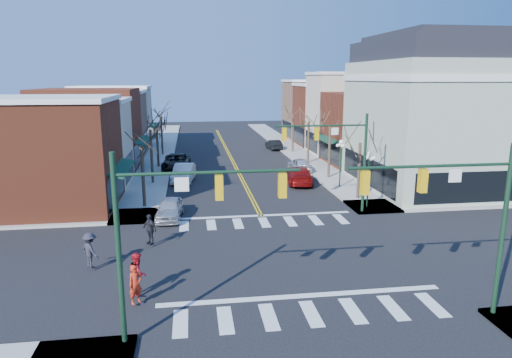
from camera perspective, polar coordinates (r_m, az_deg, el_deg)
name	(u,v)px	position (r m, az deg, el deg)	size (l,w,h in m)	color
ground	(282,257)	(25.42, 3.30, -9.73)	(160.00, 160.00, 0.00)	black
sidewalk_left	(150,181)	(44.27, -13.11, -0.24)	(3.50, 70.00, 0.15)	#9E9B93
sidewalk_right	(329,175)	(46.11, 9.09, 0.44)	(3.50, 70.00, 0.15)	#9E9B93
bldg_left_brick_a	(44,156)	(36.85, -25.00, 2.59)	(10.00, 8.50, 8.00)	maroon
bldg_left_stucco_a	(71,145)	(44.28, -22.15, 4.00)	(10.00, 7.00, 7.50)	beige
bldg_left_brick_b	(89,129)	(51.96, -20.12, 5.86)	(10.00, 9.00, 8.50)	maroon
bldg_left_tan	(104,125)	(60.04, -18.51, 6.44)	(10.00, 7.50, 7.80)	#986B53
bldg_left_stucco_b	(114,118)	(67.63, -17.38, 7.31)	(10.00, 8.00, 8.20)	beige
bldg_right_brick_a	(373,129)	(53.12, 14.42, 6.09)	(10.00, 8.50, 8.00)	maroon
bldg_right_stucco	(350,115)	(60.23, 11.66, 7.90)	(10.00, 7.00, 10.00)	beige
bldg_right_brick_b	(332,116)	(67.38, 9.49, 7.82)	(10.00, 8.00, 8.50)	maroon
bldg_right_tan	(317,110)	(75.01, 7.65, 8.53)	(10.00, 8.00, 9.00)	#986B53
victorian_corner	(436,112)	(43.24, 21.54, 7.75)	(12.25, 14.25, 13.30)	#A5B29A
traffic_mast_near_left	(171,220)	(16.42, -10.59, -5.12)	(6.60, 0.28, 7.20)	#14331E
traffic_mast_near_right	(462,208)	(19.36, 24.37, -3.33)	(6.60, 0.28, 7.20)	#14331E
traffic_mast_far_right	(340,150)	(32.51, 10.45, 3.64)	(6.60, 0.28, 7.20)	#14331E
lamppost_corner	(369,170)	(34.74, 13.93, 1.12)	(0.36, 0.36, 4.33)	#14331E
lamppost_midblock	(341,155)	(40.73, 10.54, 2.93)	(0.36, 0.36, 4.33)	#14331E
tree_left_a	(143,177)	(35.00, -13.93, 0.23)	(0.24, 0.24, 4.76)	#382B21
tree_left_b	(152,157)	(42.80, -12.91, 2.68)	(0.24, 0.24, 5.04)	#382B21
tree_left_c	(158,147)	(50.71, -12.19, 3.94)	(0.24, 0.24, 4.55)	#382B21
tree_left_d	(162,136)	(58.60, -11.68, 5.27)	(0.24, 0.24, 4.90)	#382B21
tree_right_a	(359,172)	(37.22, 12.74, 0.90)	(0.24, 0.24, 4.62)	#382B21
tree_right_b	(329,152)	(44.61, 9.14, 3.32)	(0.24, 0.24, 5.18)	#382B21
tree_right_c	(308,143)	(52.24, 6.56, 4.54)	(0.24, 0.24, 4.83)	#382B21
tree_right_d	(293,134)	(59.94, 4.64, 5.68)	(0.24, 0.24, 4.97)	#382B21
car_left_near	(170,209)	(32.34, -10.76, -3.66)	(1.71, 4.24, 1.44)	#BBBCC1
car_left_mid	(184,173)	(43.57, -9.04, 0.74)	(1.74, 5.00, 1.65)	silver
car_left_far	(176,162)	(49.32, -9.91, 2.11)	(2.78, 6.04, 1.68)	black
car_right_near	(299,175)	(42.40, 5.44, 0.47)	(2.22, 5.46, 1.58)	maroon
car_right_mid	(299,165)	(48.01, 5.46, 1.82)	(1.72, 4.26, 1.45)	silver
car_right_far	(274,145)	(62.53, 2.24, 4.31)	(1.41, 4.06, 1.34)	black
pedestrian_red_a	(135,284)	(20.62, -14.84, -12.60)	(0.63, 0.41, 1.72)	red
pedestrian_red_b	(138,273)	(21.48, -14.55, -11.28)	(0.92, 0.72, 1.89)	red
pedestrian_dark_a	(150,229)	(27.28, -13.15, -6.12)	(1.06, 0.44, 1.80)	black
pedestrian_dark_b	(90,250)	(24.86, -20.01, -8.37)	(1.20, 0.69, 1.85)	#21222A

